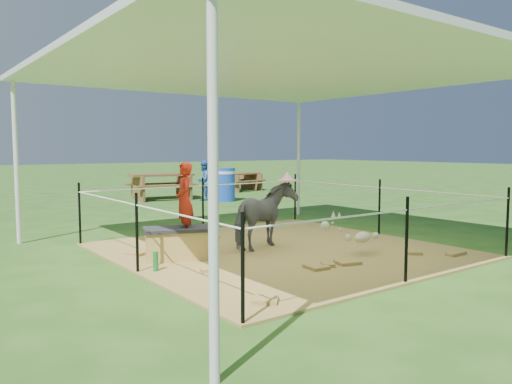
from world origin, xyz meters
TOP-DOWN VIEW (x-y plane):
  - ground at (0.00, 0.00)m, footprint 90.00×90.00m
  - hay_patch at (0.00, 0.00)m, footprint 4.60×4.60m
  - canopy_tent at (0.00, 0.00)m, footprint 6.30×6.30m
  - rope_fence at (0.00, -0.00)m, footprint 4.54×4.54m
  - straw_bale at (-1.51, 0.34)m, footprint 0.96×0.71m
  - dark_cloth at (-1.51, 0.34)m, footprint 1.03×0.77m
  - woman at (-1.41, 0.34)m, footprint 0.37×0.44m
  - green_bottle at (-2.06, -0.11)m, footprint 0.09×0.09m
  - pony at (-0.13, 0.20)m, footprint 1.29×0.91m
  - pink_hat at (-0.13, 0.20)m, footprint 0.31×0.31m
  - foal at (0.76, -0.94)m, footprint 1.11×0.86m
  - trash_barrel at (3.21, 6.49)m, footprint 0.64×0.64m
  - picnic_table_near at (1.97, 8.08)m, footprint 2.01×1.57m
  - picnic_table_far at (5.62, 9.17)m, footprint 1.73×1.39m
  - distant_person at (2.86, 7.06)m, footprint 0.71×0.65m

SIDE VIEW (x-z plane):
  - ground at x=0.00m, z-range 0.00..0.00m
  - hay_patch at x=0.00m, z-range 0.00..0.03m
  - green_bottle at x=-2.06m, z-range 0.03..0.27m
  - straw_bale at x=-1.51m, z-range 0.03..0.41m
  - foal at x=0.76m, z-range 0.03..0.57m
  - picnic_table_far at x=5.62m, z-range 0.00..0.64m
  - picnic_table_near at x=1.97m, z-range 0.00..0.77m
  - dark_cloth at x=-1.51m, z-range 0.41..0.46m
  - trash_barrel at x=3.21m, z-range 0.00..0.97m
  - pony at x=-0.13m, z-range 0.03..1.03m
  - distant_person at x=2.86m, z-range 0.00..1.18m
  - rope_fence at x=0.00m, z-range 0.14..1.14m
  - woman at x=-1.41m, z-range 0.41..1.45m
  - pink_hat at x=-0.13m, z-range 1.03..1.17m
  - canopy_tent at x=0.00m, z-range 1.24..4.14m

